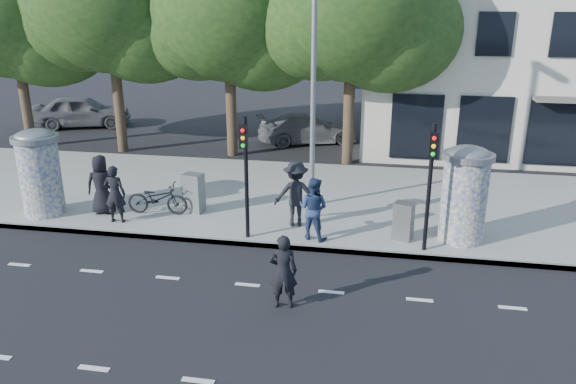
% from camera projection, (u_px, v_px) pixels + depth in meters
% --- Properties ---
extents(ground, '(120.00, 120.00, 0.00)m').
position_uv_depth(ground, '(232.00, 316.00, 12.02)').
color(ground, black).
rests_on(ground, ground).
extents(sidewalk, '(40.00, 8.00, 0.15)m').
position_uv_depth(sidewalk, '(291.00, 197.00, 18.97)').
color(sidewalk, gray).
rests_on(sidewalk, ground).
extents(curb, '(40.00, 0.10, 0.16)m').
position_uv_depth(curb, '(267.00, 245.00, 15.30)').
color(curb, slate).
rests_on(curb, ground).
extents(lane_dash_near, '(32.00, 0.12, 0.01)m').
position_uv_depth(lane_dash_near, '(198.00, 381.00, 9.97)').
color(lane_dash_near, silver).
rests_on(lane_dash_near, ground).
extents(lane_dash_far, '(32.00, 0.12, 0.01)m').
position_uv_depth(lane_dash_far, '(247.00, 285.00, 13.32)').
color(lane_dash_far, silver).
rests_on(lane_dash_far, ground).
extents(ad_column_left, '(1.36, 1.36, 2.65)m').
position_uv_depth(ad_column_left, '(40.00, 170.00, 16.91)').
color(ad_column_left, beige).
rests_on(ad_column_left, sidewalk).
extents(ad_column_right, '(1.36, 1.36, 2.65)m').
position_uv_depth(ad_column_right, '(465.00, 192.00, 15.02)').
color(ad_column_right, beige).
rests_on(ad_column_right, sidewalk).
extents(traffic_pole_near, '(0.22, 0.31, 3.40)m').
position_uv_depth(traffic_pole_near, '(246.00, 166.00, 14.92)').
color(traffic_pole_near, black).
rests_on(traffic_pole_near, sidewalk).
extents(traffic_pole_far, '(0.22, 0.31, 3.40)m').
position_uv_depth(traffic_pole_far, '(430.00, 175.00, 14.12)').
color(traffic_pole_far, black).
rests_on(traffic_pole_far, sidewalk).
extents(street_lamp, '(0.25, 0.93, 8.00)m').
position_uv_depth(street_lamp, '(313.00, 58.00, 16.50)').
color(street_lamp, slate).
rests_on(street_lamp, sidewalk).
extents(tree_far_left, '(7.20, 7.20, 9.26)m').
position_uv_depth(tree_far_left, '(11.00, 5.00, 23.81)').
color(tree_far_left, '#38281C').
rests_on(tree_far_left, ground).
extents(tree_near_left, '(6.80, 6.80, 8.97)m').
position_uv_depth(tree_near_left, '(228.00, 9.00, 22.45)').
color(tree_near_left, '#38281C').
rests_on(tree_near_left, ground).
extents(tree_center, '(7.00, 7.00, 9.30)m').
position_uv_depth(tree_center, '(353.00, 2.00, 21.16)').
color(tree_center, '#38281C').
rests_on(tree_center, ground).
extents(ped_a, '(1.03, 0.83, 1.84)m').
position_uv_depth(ped_a, '(102.00, 185.00, 17.09)').
color(ped_a, black).
rests_on(ped_a, sidewalk).
extents(ped_b, '(0.67, 0.47, 1.74)m').
position_uv_depth(ped_b, '(115.00, 194.00, 16.44)').
color(ped_b, black).
rests_on(ped_b, sidewalk).
extents(ped_c, '(1.01, 0.89, 1.75)m').
position_uv_depth(ped_c, '(313.00, 208.00, 15.28)').
color(ped_c, navy).
rests_on(ped_c, sidewalk).
extents(ped_d, '(1.37, 0.96, 1.93)m').
position_uv_depth(ped_d, '(296.00, 194.00, 16.17)').
color(ped_d, black).
rests_on(ped_d, sidewalk).
extents(man_road, '(0.68, 0.51, 1.71)m').
position_uv_depth(man_road, '(283.00, 272.00, 12.12)').
color(man_road, black).
rests_on(man_road, ground).
extents(bicycle, '(0.77, 1.92, 0.99)m').
position_uv_depth(bicycle, '(157.00, 199.00, 17.18)').
color(bicycle, black).
rests_on(bicycle, sidewalk).
extents(cabinet_left, '(0.67, 0.55, 1.23)m').
position_uv_depth(cabinet_left, '(194.00, 193.00, 17.30)').
color(cabinet_left, slate).
rests_on(cabinet_left, sidewalk).
extents(cabinet_right, '(0.60, 0.52, 1.06)m').
position_uv_depth(cabinet_right, '(403.00, 221.00, 15.32)').
color(cabinet_right, slate).
rests_on(cabinet_right, sidewalk).
extents(car_left, '(3.46, 5.28, 1.67)m').
position_uv_depth(car_left, '(82.00, 111.00, 29.54)').
color(car_left, '#585A5F').
rests_on(car_left, ground).
extents(car_right, '(3.49, 5.06, 1.36)m').
position_uv_depth(car_right, '(308.00, 128.00, 26.32)').
color(car_right, '#5B5F63').
rests_on(car_right, ground).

